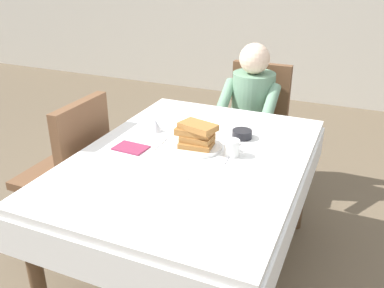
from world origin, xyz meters
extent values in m
plane|color=brown|center=(0.00, 0.00, 0.00)|extent=(14.00, 14.00, 0.00)
cube|color=white|center=(0.00, 0.00, 0.72)|extent=(1.10, 1.50, 0.04)
cube|color=white|center=(0.00, -0.76, 0.61)|extent=(1.10, 0.01, 0.18)
cube|color=white|center=(0.00, 0.76, 0.61)|extent=(1.10, 0.01, 0.18)
cube|color=white|center=(-0.56, 0.00, 0.61)|extent=(0.01, 1.50, 0.18)
cube|color=white|center=(0.56, 0.00, 0.61)|extent=(0.01, 1.50, 0.18)
cylinder|color=brown|center=(-0.47, -0.67, 0.35)|extent=(0.07, 0.07, 0.70)
cylinder|color=brown|center=(-0.47, 0.67, 0.35)|extent=(0.07, 0.07, 0.70)
cylinder|color=brown|center=(0.47, 0.67, 0.35)|extent=(0.07, 0.07, 0.70)
cube|color=brown|center=(0.02, 1.07, 0.42)|extent=(0.44, 0.44, 0.05)
cube|color=brown|center=(0.02, 1.27, 0.69)|extent=(0.44, 0.06, 0.48)
cylinder|color=#2D2319|center=(0.20, 0.89, 0.20)|extent=(0.04, 0.04, 0.40)
cylinder|color=#2D2319|center=(-0.16, 0.89, 0.20)|extent=(0.04, 0.04, 0.40)
cylinder|color=#2D2319|center=(0.20, 1.25, 0.20)|extent=(0.04, 0.04, 0.40)
cylinder|color=#2D2319|center=(-0.16, 1.25, 0.20)|extent=(0.04, 0.04, 0.40)
cylinder|color=gray|center=(0.02, 1.05, 0.68)|extent=(0.30, 0.30, 0.46)
sphere|color=beige|center=(0.02, 1.03, 1.02)|extent=(0.21, 0.21, 0.21)
cylinder|color=gray|center=(0.18, 0.91, 0.75)|extent=(0.08, 0.29, 0.23)
cylinder|color=gray|center=(-0.14, 0.91, 0.75)|extent=(0.08, 0.29, 0.23)
cylinder|color=#383D51|center=(0.10, 0.87, 0.23)|extent=(0.10, 0.10, 0.45)
cylinder|color=#383D51|center=(-0.06, 0.87, 0.23)|extent=(0.10, 0.10, 0.45)
cube|color=brown|center=(-0.87, 0.00, 0.42)|extent=(0.44, 0.44, 0.05)
cube|color=brown|center=(-0.67, 0.00, 0.69)|extent=(0.06, 0.44, 0.48)
cylinder|color=#2D2319|center=(-1.05, -0.18, 0.20)|extent=(0.04, 0.04, 0.40)
cylinder|color=#2D2319|center=(-1.05, 0.18, 0.20)|extent=(0.04, 0.04, 0.40)
cylinder|color=#2D2319|center=(-0.69, -0.18, 0.20)|extent=(0.04, 0.04, 0.40)
cylinder|color=#2D2319|center=(-0.69, 0.18, 0.20)|extent=(0.04, 0.04, 0.40)
cylinder|color=white|center=(-0.02, 0.09, 0.75)|extent=(0.28, 0.28, 0.02)
cube|color=#A36B33|center=(-0.01, 0.08, 0.77)|extent=(0.18, 0.14, 0.03)
cube|color=#A36B33|center=(-0.01, 0.09, 0.80)|extent=(0.16, 0.12, 0.03)
cube|color=#A36B33|center=(-0.02, 0.10, 0.83)|extent=(0.19, 0.12, 0.04)
cube|color=#A36B33|center=(0.00, 0.08, 0.87)|extent=(0.21, 0.16, 0.03)
cylinder|color=white|center=(0.19, 0.08, 0.78)|extent=(0.08, 0.08, 0.08)
torus|color=white|center=(0.24, 0.08, 0.79)|extent=(0.05, 0.01, 0.05)
cylinder|color=black|center=(0.17, 0.31, 0.76)|extent=(0.11, 0.11, 0.04)
cone|color=silver|center=(-0.31, 0.21, 0.78)|extent=(0.08, 0.08, 0.07)
cube|color=silver|center=(-0.21, 0.07, 0.74)|extent=(0.02, 0.18, 0.00)
cube|color=silver|center=(0.17, 0.07, 0.74)|extent=(0.03, 0.20, 0.00)
cube|color=silver|center=(0.01, -0.25, 0.74)|extent=(0.15, 0.04, 0.00)
cube|color=#8C2D4C|center=(-0.32, -0.05, 0.74)|extent=(0.18, 0.13, 0.01)
camera|label=1|loc=(0.75, -1.73, 1.67)|focal=38.97mm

